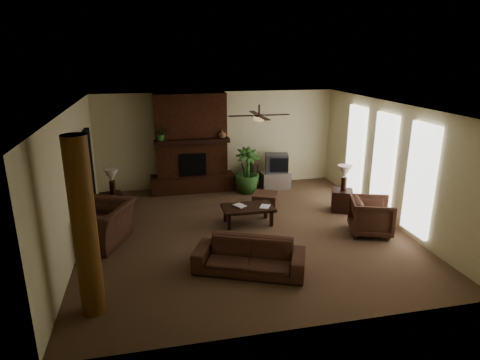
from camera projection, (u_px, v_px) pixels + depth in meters
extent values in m
plane|color=brown|center=(244.00, 232.00, 9.29)|extent=(7.00, 7.00, 0.00)
plane|color=silver|center=(244.00, 107.00, 8.46)|extent=(7.00, 7.00, 0.00)
plane|color=beige|center=(218.00, 140.00, 12.14)|extent=(7.00, 0.00, 7.00)
plane|color=beige|center=(301.00, 242.00, 5.61)|extent=(7.00, 0.00, 7.00)
plane|color=beige|center=(72.00, 183.00, 8.16)|extent=(0.00, 7.00, 7.00)
plane|color=beige|center=(390.00, 163.00, 9.59)|extent=(0.00, 7.00, 7.00)
cube|color=#4B2414|center=(191.00, 143.00, 11.74)|extent=(2.00, 0.50, 2.80)
cube|color=#4B2414|center=(193.00, 183.00, 12.00)|extent=(2.40, 0.70, 0.45)
cube|color=black|center=(193.00, 165.00, 11.67)|extent=(0.75, 0.04, 0.65)
cube|color=black|center=(192.00, 141.00, 11.45)|extent=(2.10, 0.28, 0.12)
cube|color=white|center=(355.00, 150.00, 11.09)|extent=(0.08, 0.85, 2.35)
cube|color=white|center=(383.00, 163.00, 9.78)|extent=(0.08, 0.85, 2.35)
cube|color=white|center=(420.00, 180.00, 8.48)|extent=(0.08, 0.85, 2.35)
cylinder|color=brown|center=(85.00, 229.00, 6.03)|extent=(0.36, 0.36, 2.80)
cube|color=black|center=(89.00, 174.00, 9.95)|extent=(0.10, 1.00, 2.10)
cylinder|color=black|center=(259.00, 110.00, 8.86)|extent=(0.04, 0.04, 0.24)
cylinder|color=black|center=(259.00, 116.00, 8.89)|extent=(0.20, 0.20, 0.06)
ellipsoid|color=#F2BF72|center=(259.00, 119.00, 8.91)|extent=(0.26, 0.26, 0.14)
cube|color=black|center=(277.00, 115.00, 8.97)|extent=(0.55, 0.12, 0.01)
cube|color=black|center=(241.00, 116.00, 8.81)|extent=(0.55, 0.12, 0.01)
cube|color=black|center=(254.00, 113.00, 9.26)|extent=(0.12, 0.55, 0.01)
cube|color=black|center=(264.00, 118.00, 8.52)|extent=(0.12, 0.55, 0.01)
imported|color=#4A2C1F|center=(250.00, 251.00, 7.52)|extent=(2.09, 1.34, 0.79)
imported|color=#4A2C1F|center=(99.00, 218.00, 8.55)|extent=(1.30, 1.55, 1.16)
imported|color=#4A2C1F|center=(371.00, 215.00, 9.07)|extent=(1.06, 1.09, 0.89)
cube|color=black|center=(248.00, 208.00, 9.61)|extent=(1.20, 0.70, 0.06)
cube|color=black|center=(229.00, 222.00, 9.33)|extent=(0.07, 0.07, 0.37)
cube|color=black|center=(271.00, 219.00, 9.54)|extent=(0.07, 0.07, 0.37)
cube|color=black|center=(225.00, 214.00, 9.80)|extent=(0.07, 0.07, 0.37)
cube|color=black|center=(266.00, 211.00, 10.01)|extent=(0.07, 0.07, 0.37)
cube|color=#4A2C1F|center=(265.00, 201.00, 10.64)|extent=(0.79, 0.79, 0.40)
cube|color=#BBBBBE|center=(275.00, 180.00, 12.20)|extent=(0.86, 0.52, 0.50)
cube|color=#3A3A3D|center=(277.00, 163.00, 12.11)|extent=(0.75, 0.63, 0.52)
cube|color=black|center=(279.00, 165.00, 11.87)|extent=(0.51, 0.15, 0.40)
cylinder|color=black|center=(252.00, 176.00, 12.20)|extent=(0.34, 0.34, 0.70)
sphere|color=black|center=(253.00, 168.00, 12.13)|extent=(0.34, 0.34, 0.34)
imported|color=#2C5321|center=(247.00, 180.00, 11.80)|extent=(0.97, 1.42, 0.73)
cube|color=black|center=(112.00, 205.00, 10.16)|extent=(0.60, 0.60, 0.55)
cylinder|color=black|center=(113.00, 188.00, 9.99)|extent=(0.16, 0.16, 0.35)
cone|color=beige|center=(111.00, 175.00, 9.89)|extent=(0.40, 0.40, 0.30)
cube|color=black|center=(342.00, 200.00, 10.44)|extent=(0.66, 0.66, 0.55)
cylinder|color=black|center=(344.00, 184.00, 10.28)|extent=(0.18, 0.18, 0.35)
cone|color=beige|center=(345.00, 171.00, 10.18)|extent=(0.46, 0.46, 0.30)
imported|color=#2C5321|center=(161.00, 135.00, 11.20)|extent=(0.46, 0.49, 0.33)
imported|color=brown|center=(222.00, 134.00, 11.56)|extent=(0.27, 0.28, 0.22)
imported|color=#999999|center=(236.00, 201.00, 9.51)|extent=(0.20, 0.13, 0.29)
imported|color=#999999|center=(261.00, 201.00, 9.55)|extent=(0.20, 0.12, 0.29)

